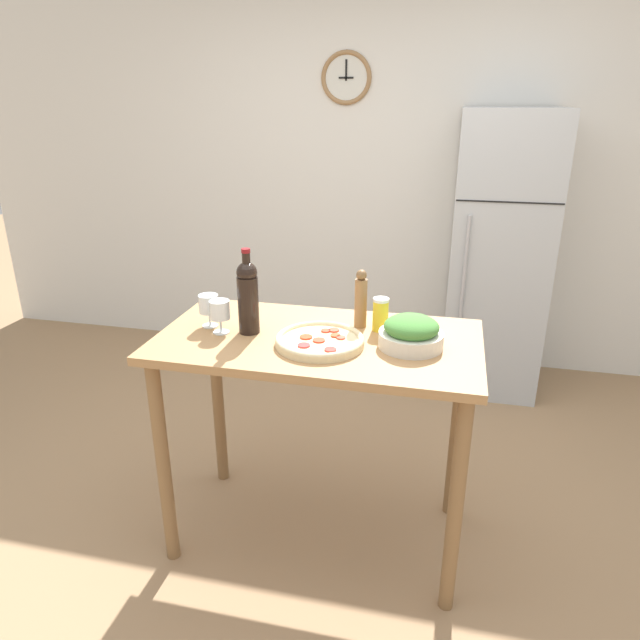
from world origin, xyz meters
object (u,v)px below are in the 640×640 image
salad_bowl (411,333)px  salt_canister (381,314)px  wine_glass_near (220,311)px  refrigerator (498,256)px  pepper_mill (361,300)px  wine_bottle (248,295)px  homemade_pizza (320,340)px  wine_glass_far (209,305)px

salad_bowl → salt_canister: salt_canister is taller
wine_glass_near → salt_canister: (0.62, 0.17, -0.02)m
refrigerator → pepper_mill: size_ratio=7.39×
refrigerator → pepper_mill: (-0.64, -1.55, 0.18)m
wine_bottle → refrigerator: bearing=58.2°
wine_glass_near → salad_bowl: 0.75m
wine_bottle → homemade_pizza: 0.34m
wine_bottle → wine_glass_near: bearing=-164.3°
wine_glass_near → pepper_mill: (0.53, 0.19, 0.03)m
wine_bottle → salad_bowl: wine_bottle is taller
wine_glass_far → pepper_mill: size_ratio=0.56×
pepper_mill → salt_canister: bearing=-14.7°
wine_bottle → salt_canister: size_ratio=2.52×
salad_bowl → homemade_pizza: (-0.34, -0.06, -0.04)m
refrigerator → homemade_pizza: refrigerator is taller
pepper_mill → homemade_pizza: bearing=-118.3°
refrigerator → wine_bottle: bearing=-121.8°
wine_glass_near → pepper_mill: 0.57m
wine_glass_far → homemade_pizza: wine_glass_far is taller
wine_glass_near → salad_bowl: size_ratio=0.56×
wine_glass_far → homemade_pizza: 0.50m
wine_glass_near → salad_bowl: wine_glass_near is taller
pepper_mill → wine_glass_near: bearing=-160.1°
refrigerator → salad_bowl: bearing=-103.8°
refrigerator → wine_glass_far: size_ratio=13.23×
refrigerator → wine_glass_far: bearing=-126.3°
salt_canister → homemade_pizza: bearing=-135.7°
pepper_mill → salt_canister: (0.08, -0.02, -0.05)m
salad_bowl → homemade_pizza: bearing=-170.0°
salad_bowl → salt_canister: size_ratio=1.78×
wine_bottle → salad_bowl: size_ratio=1.41×
salt_canister → pepper_mill: bearing=165.3°
wine_glass_near → wine_glass_far: 0.09m
salad_bowl → salt_canister: (-0.13, 0.14, 0.01)m
wine_bottle → salad_bowl: 0.65m
wine_bottle → pepper_mill: size_ratio=1.42×
wine_glass_near → refrigerator: bearing=56.1°
wine_glass_far → refrigerator: bearing=53.7°
wine_bottle → wine_glass_near: size_ratio=2.54×
wine_bottle → wine_glass_far: 0.19m
wine_bottle → homemade_pizza: wine_bottle is taller
wine_bottle → pepper_mill: wine_bottle is taller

